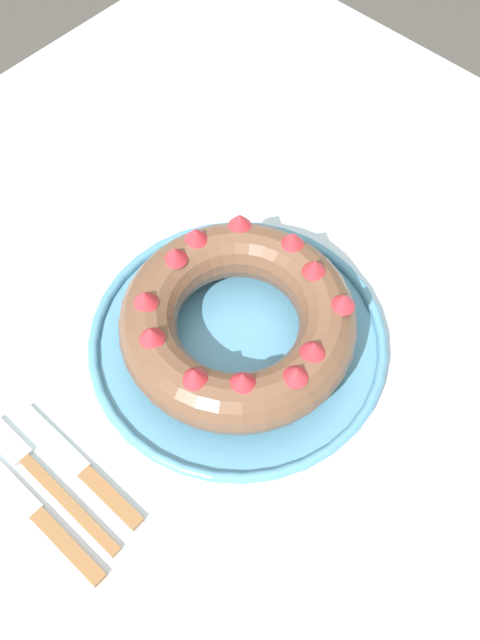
# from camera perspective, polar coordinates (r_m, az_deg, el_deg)

# --- Properties ---
(ground_plane) EXTENTS (8.00, 8.00, 0.00)m
(ground_plane) POSITION_cam_1_polar(r_m,az_deg,el_deg) (1.56, 0.29, -15.94)
(ground_plane) COLOR #4C4742
(dining_table) EXTENTS (1.16, 1.19, 0.74)m
(dining_table) POSITION_cam_1_polar(r_m,az_deg,el_deg) (0.95, 0.46, -5.07)
(dining_table) COLOR silver
(dining_table) RESTS_ON ground_plane
(serving_dish) EXTENTS (0.35, 0.35, 0.02)m
(serving_dish) POSITION_cam_1_polar(r_m,az_deg,el_deg) (0.87, 0.00, -1.44)
(serving_dish) COLOR #518EB2
(serving_dish) RESTS_ON dining_table
(bundt_cake) EXTENTS (0.27, 0.27, 0.08)m
(bundt_cake) POSITION_cam_1_polar(r_m,az_deg,el_deg) (0.83, 0.00, 0.06)
(bundt_cake) COLOR brown
(bundt_cake) RESTS_ON serving_dish
(fork) EXTENTS (0.02, 0.20, 0.01)m
(fork) POSITION_cam_1_polar(r_m,az_deg,el_deg) (0.83, -14.90, -11.41)
(fork) COLOR #936038
(fork) RESTS_ON dining_table
(serving_knife) EXTENTS (0.02, 0.22, 0.01)m
(serving_knife) POSITION_cam_1_polar(r_m,az_deg,el_deg) (0.82, -15.09, -14.20)
(serving_knife) COLOR #936038
(serving_knife) RESTS_ON dining_table
(cake_knife) EXTENTS (0.02, 0.19, 0.01)m
(cake_knife) POSITION_cam_1_polar(r_m,az_deg,el_deg) (0.82, -11.64, -11.37)
(cake_knife) COLOR #936038
(cake_knife) RESTS_ON dining_table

